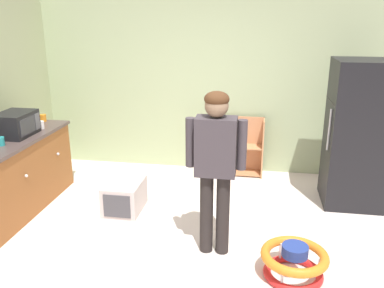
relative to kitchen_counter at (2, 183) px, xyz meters
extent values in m
plane|color=silver|center=(2.20, -0.29, -0.45)|extent=(12.00, 12.00, 0.00)
cube|color=#A4B787|center=(2.20, 2.04, 0.90)|extent=(5.20, 0.06, 2.70)
cube|color=brown|center=(0.00, 0.00, -0.02)|extent=(0.60, 2.24, 0.86)
sphere|color=silver|center=(0.31, 0.00, 0.11)|extent=(0.04, 0.04, 0.04)
sphere|color=silver|center=(0.31, 0.75, 0.11)|extent=(0.04, 0.04, 0.04)
cube|color=black|center=(4.02, 1.12, 0.44)|extent=(0.70, 0.68, 1.78)
cylinder|color=silver|center=(3.66, 0.95, 0.53)|extent=(0.02, 0.02, 0.50)
cube|color=#333333|center=(3.67, 1.12, 0.83)|extent=(0.01, 0.67, 0.01)
cube|color=tan|center=(2.14, 1.82, -0.03)|extent=(0.02, 0.28, 0.85)
cube|color=tan|center=(2.92, 1.82, -0.03)|extent=(0.02, 0.28, 0.85)
cube|color=tan|center=(2.53, 1.95, -0.03)|extent=(0.80, 0.02, 0.85)
cube|color=tan|center=(2.53, 1.82, -0.42)|extent=(0.76, 0.24, 0.02)
cube|color=tan|center=(2.53, 1.82, -0.02)|extent=(0.76, 0.24, 0.02)
cube|color=#8C3B8E|center=(2.18, 1.79, -0.29)|extent=(0.02, 0.17, 0.25)
cube|color=#3A3340|center=(2.18, 1.79, 0.10)|extent=(0.03, 0.17, 0.22)
cube|color=orange|center=(2.23, 1.79, -0.30)|extent=(0.02, 0.17, 0.22)
cube|color=purple|center=(2.23, 1.79, 0.11)|extent=(0.02, 0.17, 0.23)
cube|color=brown|center=(2.28, 1.79, -0.31)|extent=(0.03, 0.17, 0.21)
cube|color=purple|center=(2.27, 1.79, 0.09)|extent=(0.03, 0.17, 0.18)
cube|color=#4B3F3B|center=(2.35, 1.79, -0.32)|extent=(0.03, 0.17, 0.19)
cube|color=#21609A|center=(2.35, 1.79, 0.08)|extent=(0.02, 0.17, 0.18)
cube|color=beige|center=(2.37, 1.79, -0.31)|extent=(0.02, 0.17, 0.20)
cube|color=#3157A2|center=(2.39, 1.79, 0.10)|extent=(0.03, 0.17, 0.22)
cube|color=orange|center=(2.43, 1.79, -0.30)|extent=(0.02, 0.17, 0.23)
cylinder|color=black|center=(2.37, -0.27, -0.04)|extent=(0.13, 0.13, 0.83)
cylinder|color=black|center=(2.53, -0.27, -0.04)|extent=(0.13, 0.13, 0.83)
cube|color=#3C363A|center=(2.45, -0.27, 0.65)|extent=(0.38, 0.22, 0.56)
cylinder|color=#3C363A|center=(2.21, -0.27, 0.68)|extent=(0.09, 0.09, 0.47)
cylinder|color=#3C363A|center=(2.69, -0.27, 0.68)|extent=(0.09, 0.09, 0.47)
sphere|color=#8D6E52|center=(2.45, -0.27, 1.04)|extent=(0.22, 0.22, 0.22)
ellipsoid|color=#492C17|center=(2.45, -0.27, 1.10)|extent=(0.23, 0.23, 0.14)
torus|color=red|center=(3.21, -0.58, -0.42)|extent=(0.54, 0.54, 0.07)
torus|color=orange|center=(3.21, -0.58, -0.23)|extent=(0.60, 0.60, 0.08)
cylinder|color=navy|center=(3.21, -0.58, -0.18)|extent=(0.23, 0.23, 0.10)
cylinder|color=silver|center=(3.43, -0.58, -0.32)|extent=(0.02, 0.02, 0.18)
cylinder|color=silver|center=(3.10, -0.39, -0.32)|extent=(0.02, 0.02, 0.18)
cylinder|color=silver|center=(3.10, -0.77, -0.32)|extent=(0.02, 0.02, 0.18)
cube|color=beige|center=(1.29, 0.44, -0.27)|extent=(0.42, 0.54, 0.36)
cube|color=#424247|center=(1.29, 0.16, -0.27)|extent=(0.32, 0.01, 0.27)
cube|color=black|center=(0.02, 0.38, 0.59)|extent=(0.36, 0.48, 0.28)
cube|color=#2D2D33|center=(0.20, 0.33, 0.59)|extent=(0.01, 0.31, 0.20)
cube|color=#515156|center=(0.20, 0.55, 0.59)|extent=(0.01, 0.10, 0.20)
ellipsoid|color=gold|center=(-0.06, 0.84, 0.48)|extent=(0.09, 0.16, 0.04)
ellipsoid|color=gold|center=(-0.04, 0.85, 0.48)|extent=(0.04, 0.15, 0.04)
ellipsoid|color=yellow|center=(-0.03, 0.84, 0.48)|extent=(0.09, 0.16, 0.04)
cylinder|color=#33753D|center=(-0.22, 0.63, 0.54)|extent=(0.07, 0.07, 0.18)
cylinder|color=#33753D|center=(-0.22, 0.63, 0.65)|extent=(0.03, 0.03, 0.05)
cylinder|color=black|center=(-0.22, 0.63, 0.69)|extent=(0.04, 0.03, 0.02)
cylinder|color=white|center=(0.14, 0.71, 0.50)|extent=(0.08, 0.08, 0.09)
cylinder|color=teal|center=(0.06, 0.00, 0.50)|extent=(0.08, 0.08, 0.09)
cylinder|color=orange|center=(-0.01, 1.04, 0.50)|extent=(0.08, 0.08, 0.09)
camera|label=1|loc=(2.82, -3.81, 1.83)|focal=37.86mm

